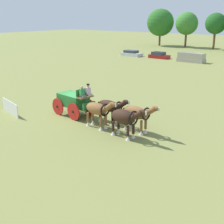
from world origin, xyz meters
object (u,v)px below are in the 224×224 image
(draft_horse_rear_off, at_px, (98,110))
(draft_horse_lead_near, at_px, (137,114))
(show_wagon, at_px, (75,101))
(parked_vehicle_b, at_px, (159,55))
(draft_horse_rear_near, at_px, (111,107))
(draft_horse_lead_off, at_px, (125,118))
(parked_vehicle_a, at_px, (132,54))
(parked_vehicle_c, at_px, (191,58))

(draft_horse_rear_off, height_order, draft_horse_lead_near, draft_horse_rear_off)
(show_wagon, relative_size, draft_horse_lead_near, 1.81)
(parked_vehicle_b, bearing_deg, draft_horse_lead_near, -62.77)
(draft_horse_rear_off, bearing_deg, parked_vehicle_b, 112.97)
(draft_horse_rear_near, relative_size, draft_horse_rear_off, 1.05)
(draft_horse_lead_off, distance_m, parked_vehicle_a, 42.69)
(show_wagon, distance_m, parked_vehicle_c, 34.22)
(draft_horse_rear_off, xyz_separation_m, parked_vehicle_a, (-21.08, 35.26, -0.86))
(draft_horse_lead_near, distance_m, draft_horse_lead_off, 1.30)
(parked_vehicle_a, height_order, parked_vehicle_b, parked_vehicle_b)
(draft_horse_rear_off, bearing_deg, show_wagon, 163.14)
(parked_vehicle_a, distance_m, parked_vehicle_c, 12.81)
(parked_vehicle_a, relative_size, parked_vehicle_c, 0.87)
(show_wagon, bearing_deg, parked_vehicle_b, 108.77)
(draft_horse_rear_off, relative_size, draft_horse_lead_off, 1.01)
(show_wagon, xyz_separation_m, draft_horse_lead_near, (6.07, 0.00, 0.10))
(draft_horse_rear_off, relative_size, parked_vehicle_c, 0.62)
(draft_horse_rear_near, distance_m, draft_horse_lead_off, 2.88)
(draft_horse_lead_near, xyz_separation_m, parked_vehicle_a, (-23.80, 34.25, -0.86))
(parked_vehicle_a, relative_size, parked_vehicle_b, 1.08)
(parked_vehicle_a, xyz_separation_m, parked_vehicle_c, (12.80, -0.39, 0.29))
(draft_horse_rear_off, relative_size, parked_vehicle_a, 0.71)
(draft_horse_rear_near, height_order, parked_vehicle_a, draft_horse_rear_near)
(draft_horse_lead_near, xyz_separation_m, parked_vehicle_b, (-17.89, 34.78, -0.84))
(draft_horse_rear_off, bearing_deg, draft_horse_lead_off, -6.13)
(draft_horse_rear_near, height_order, draft_horse_lead_off, draft_horse_lead_off)
(show_wagon, distance_m, parked_vehicle_a, 38.57)
(parked_vehicle_b, xyz_separation_m, parked_vehicle_c, (6.89, -0.92, 0.27))
(parked_vehicle_a, bearing_deg, draft_horse_lead_off, -56.36)
(parked_vehicle_c, bearing_deg, draft_horse_lead_near, -71.99)
(parked_vehicle_a, distance_m, parked_vehicle_b, 5.93)
(draft_horse_rear_near, relative_size, parked_vehicle_a, 0.75)
(draft_horse_rear_near, height_order, draft_horse_rear_off, draft_horse_rear_off)
(draft_horse_lead_off, xyz_separation_m, parked_vehicle_b, (-17.73, 36.07, -0.84))
(draft_horse_lead_near, relative_size, draft_horse_lead_off, 1.04)
(show_wagon, relative_size, parked_vehicle_b, 1.43)
(draft_horse_rear_near, height_order, parked_vehicle_b, draft_horse_rear_near)
(show_wagon, height_order, draft_horse_lead_near, show_wagon)
(parked_vehicle_c, bearing_deg, show_wagon, -81.71)
(show_wagon, relative_size, draft_horse_rear_off, 1.86)
(show_wagon, xyz_separation_m, draft_horse_rear_off, (3.35, -1.01, 0.11))
(draft_horse_rear_off, distance_m, parked_vehicle_c, 35.85)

